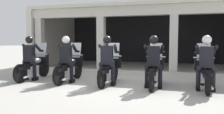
{
  "coord_description": "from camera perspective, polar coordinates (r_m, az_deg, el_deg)",
  "views": [
    {
      "loc": [
        2.16,
        -7.3,
        1.45
      ],
      "look_at": [
        0.0,
        0.13,
        0.87
      ],
      "focal_mm": 36.5,
      "sensor_mm": 36.0,
      "label": 1
    }
  ],
  "objects": [
    {
      "name": "motorcycle_far_left",
      "position": [
        8.91,
        -18.77,
        -2.05
      ],
      "size": [
        0.62,
        2.04,
        1.35
      ],
      "rotation": [
        0.0,
        0.0,
        0.39
      ],
      "color": "black",
      "rests_on": "ground"
    },
    {
      "name": "motorcycle_center",
      "position": [
        7.56,
        -0.54,
        -2.92
      ],
      "size": [
        0.62,
        2.04,
        1.35
      ],
      "rotation": [
        0.0,
        0.0,
        0.27
      ],
      "color": "black",
      "rests_on": "ground"
    },
    {
      "name": "police_officer_far_left",
      "position": [
        8.65,
        -19.92,
        0.65
      ],
      "size": [
        0.63,
        0.61,
        1.58
      ],
      "rotation": [
        0.0,
        0.0,
        0.39
      ],
      "color": "black",
      "rests_on": "ground"
    },
    {
      "name": "police_officer_far_right",
      "position": [
        6.95,
        22.53,
        -0.25
      ],
      "size": [
        0.63,
        0.61,
        1.58
      ],
      "rotation": [
        0.0,
        0.0,
        0.24
      ],
      "color": "black",
      "rests_on": "ground"
    },
    {
      "name": "kerb_strip",
      "position": [
        9.98,
        5.41,
        -3.73
      ],
      "size": [
        10.54,
        0.24,
        0.12
      ],
      "primitive_type": "cube",
      "color": "#B7B5AD",
      "rests_on": "ground"
    },
    {
      "name": "station_building",
      "position": [
        13.03,
        8.12,
        6.87
      ],
      "size": [
        11.04,
        5.25,
        3.13
      ],
      "color": "black",
      "rests_on": "ground"
    },
    {
      "name": "motorcycle_left",
      "position": [
        8.14,
        -10.39,
        -2.47
      ],
      "size": [
        0.62,
        2.04,
        1.35
      ],
      "rotation": [
        0.0,
        0.0,
        0.31
      ],
      "color": "black",
      "rests_on": "ground"
    },
    {
      "name": "motorcycle_right",
      "position": [
        7.26,
        10.6,
        -3.3
      ],
      "size": [
        0.62,
        2.04,
        1.35
      ],
      "rotation": [
        0.0,
        0.0,
        0.36
      ],
      "color": "black",
      "rests_on": "ground"
    },
    {
      "name": "ground_plane",
      "position": [
        10.63,
        4.34,
        -3.55
      ],
      "size": [
        80.0,
        80.0,
        0.0
      ],
      "primitive_type": "plane",
      "color": "#A8A59E"
    },
    {
      "name": "police_officer_left",
      "position": [
        7.85,
        -11.37,
        0.47
      ],
      "size": [
        0.63,
        0.61,
        1.58
      ],
      "rotation": [
        0.0,
        0.0,
        0.31
      ],
      "color": "black",
      "rests_on": "ground"
    },
    {
      "name": "police_officer_center",
      "position": [
        7.24,
        -1.2,
        0.24
      ],
      "size": [
        0.63,
        0.61,
        1.58
      ],
      "rotation": [
        0.0,
        0.0,
        0.27
      ],
      "color": "black",
      "rests_on": "ground"
    },
    {
      "name": "motorcycle_far_right",
      "position": [
        7.28,
        22.2,
        -3.52
      ],
      "size": [
        0.62,
        2.04,
        1.35
      ],
      "rotation": [
        0.0,
        0.0,
        0.24
      ],
      "color": "black",
      "rests_on": "ground"
    },
    {
      "name": "police_officer_right",
      "position": [
        6.93,
        10.41,
        -0.01
      ],
      "size": [
        0.63,
        0.61,
        1.58
      ],
      "rotation": [
        0.0,
        0.0,
        0.36
      ],
      "color": "black",
      "rests_on": "ground"
    }
  ]
}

